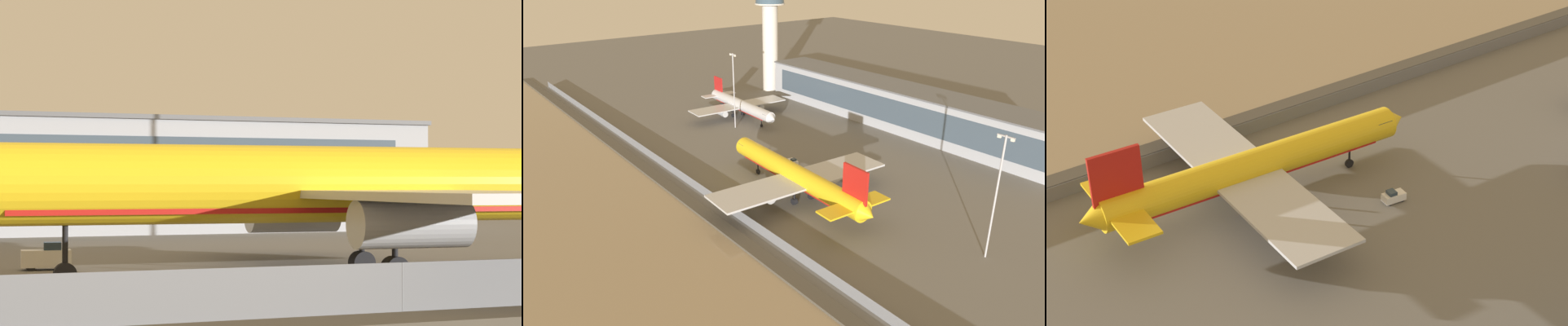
# 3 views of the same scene
# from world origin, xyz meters

# --- Properties ---
(ground_plane) EXTENTS (500.00, 500.00, 0.00)m
(ground_plane) POSITION_xyz_m (0.00, 0.00, 0.00)
(ground_plane) COLOR #66635E
(shoreline_seawall) EXTENTS (320.00, 3.00, 0.50)m
(shoreline_seawall) POSITION_xyz_m (0.00, -20.50, 0.25)
(shoreline_seawall) COLOR #474238
(shoreline_seawall) RESTS_ON ground
(perimeter_fence) EXTENTS (280.00, 0.10, 2.21)m
(perimeter_fence) POSITION_xyz_m (0.00, -16.00, 1.11)
(perimeter_fence) COLOR slate
(perimeter_fence) RESTS_ON ground
(cargo_jet_yellow) EXTENTS (50.44, 43.45, 14.14)m
(cargo_jet_yellow) POSITION_xyz_m (4.78, 0.19, 5.39)
(cargo_jet_yellow) COLOR yellow
(cargo_jet_yellow) RESTS_ON ground
(baggage_tug) EXTENTS (3.37, 1.97, 1.80)m
(baggage_tug) POSITION_xyz_m (-10.98, 11.75, 0.81)
(baggage_tug) COLOR white
(baggage_tug) RESTS_ON ground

